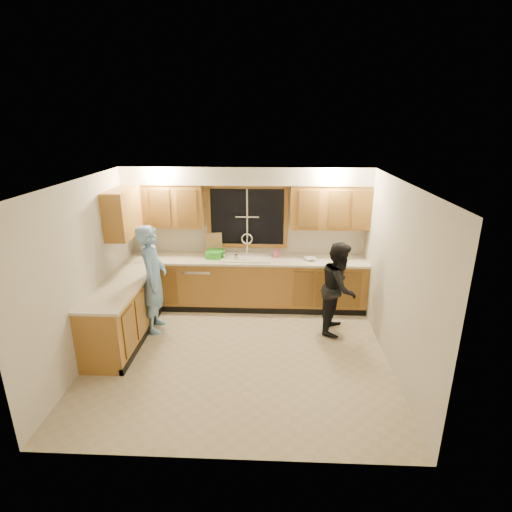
{
  "coord_description": "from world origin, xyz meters",
  "views": [
    {
      "loc": [
        0.47,
        -5.01,
        3.22
      ],
      "look_at": [
        0.21,
        0.65,
        1.29
      ],
      "focal_mm": 28.0,
      "sensor_mm": 36.0,
      "label": 1
    }
  ],
  "objects": [
    {
      "name": "ceiling",
      "position": [
        0.0,
        0.0,
        2.5
      ],
      "size": [
        4.2,
        4.2,
        0.0
      ],
      "primitive_type": "plane",
      "rotation": [
        3.14,
        0.0,
        0.0
      ],
      "color": "white"
    },
    {
      "name": "dish_crate",
      "position": [
        -0.55,
        1.62,
        0.99
      ],
      "size": [
        0.32,
        0.31,
        0.13
      ],
      "primitive_type": "cube",
      "rotation": [
        0.0,
        0.0,
        -0.17
      ],
      "color": "green",
      "rests_on": "countertop_back"
    },
    {
      "name": "floor",
      "position": [
        0.0,
        0.0,
        0.0
      ],
      "size": [
        4.2,
        4.2,
        0.0
      ],
      "primitive_type": "plane",
      "color": "#BDAE91",
      "rests_on": "ground"
    },
    {
      "name": "base_cabinets_back",
      "position": [
        0.0,
        1.6,
        0.44
      ],
      "size": [
        4.2,
        0.6,
        0.88
      ],
      "primitive_type": "cube",
      "color": "#AB7431",
      "rests_on": "ground"
    },
    {
      "name": "woman",
      "position": [
        1.51,
        0.79,
        0.74
      ],
      "size": [
        0.74,
        0.84,
        1.47
      ],
      "primitive_type": "imported",
      "rotation": [
        0.0,
        0.0,
        1.28
      ],
      "color": "black",
      "rests_on": "floor"
    },
    {
      "name": "wall_right",
      "position": [
        2.1,
        0.0,
        1.25
      ],
      "size": [
        0.0,
        3.8,
        3.8
      ],
      "primitive_type": "plane",
      "rotation": [
        1.57,
        0.0,
        -1.57
      ],
      "color": "beige",
      "rests_on": "ground"
    },
    {
      "name": "base_cabinets_left",
      "position": [
        -1.8,
        0.35,
        0.44
      ],
      "size": [
        0.6,
        1.9,
        0.88
      ],
      "primitive_type": "cube",
      "color": "#AB7431",
      "rests_on": "ground"
    },
    {
      "name": "can_left",
      "position": [
        -0.37,
        1.52,
        0.98
      ],
      "size": [
        0.08,
        0.08,
        0.12
      ],
      "primitive_type": "cylinder",
      "rotation": [
        0.0,
        0.0,
        -0.41
      ],
      "color": "#BEAB92",
      "rests_on": "countertop_back"
    },
    {
      "name": "countertop_left",
      "position": [
        -1.79,
        0.35,
        0.9
      ],
      "size": [
        0.63,
        1.9,
        0.04
      ],
      "primitive_type": "cube",
      "color": "beige",
      "rests_on": "base_cabinets_left"
    },
    {
      "name": "man",
      "position": [
        -1.4,
        0.7,
        0.87
      ],
      "size": [
        0.47,
        0.67,
        1.74
      ],
      "primitive_type": "imported",
      "rotation": [
        0.0,
        0.0,
        1.66
      ],
      "color": "#71A2D6",
      "rests_on": "floor"
    },
    {
      "name": "soffit",
      "position": [
        0.0,
        1.72,
        2.35
      ],
      "size": [
        4.2,
        0.35,
        0.3
      ],
      "primitive_type": "cube",
      "color": "white",
      "rests_on": "wall_back"
    },
    {
      "name": "wall_back",
      "position": [
        0.0,
        1.9,
        1.25
      ],
      "size": [
        4.2,
        0.0,
        4.2
      ],
      "primitive_type": "plane",
      "rotation": [
        1.57,
        0.0,
        0.0
      ],
      "color": "beige",
      "rests_on": "ground"
    },
    {
      "name": "sink",
      "position": [
        0.0,
        1.6,
        0.86
      ],
      "size": [
        0.86,
        0.52,
        0.57
      ],
      "color": "white",
      "rests_on": "countertop_back"
    },
    {
      "name": "upper_cabinets_left",
      "position": [
        -1.43,
        1.73,
        1.83
      ],
      "size": [
        1.35,
        0.33,
        0.75
      ],
      "primitive_type": "cube",
      "color": "#AB7431",
      "rests_on": "wall_back"
    },
    {
      "name": "upper_cabinets_right",
      "position": [
        1.43,
        1.73,
        1.83
      ],
      "size": [
        1.35,
        0.33,
        0.75
      ],
      "primitive_type": "cube",
      "color": "#AB7431",
      "rests_on": "wall_back"
    },
    {
      "name": "dishwasher",
      "position": [
        -0.85,
        1.59,
        0.41
      ],
      "size": [
        0.6,
        0.56,
        0.82
      ],
      "primitive_type": "cube",
      "color": "silver",
      "rests_on": "floor"
    },
    {
      "name": "wall_left",
      "position": [
        -2.1,
        0.0,
        1.25
      ],
      "size": [
        0.0,
        3.8,
        3.8
      ],
      "primitive_type": "plane",
      "rotation": [
        1.57,
        0.0,
        1.57
      ],
      "color": "beige",
      "rests_on": "ground"
    },
    {
      "name": "knife_block",
      "position": [
        -1.77,
        1.73,
        1.02
      ],
      "size": [
        0.14,
        0.14,
        0.19
      ],
      "primitive_type": "cube",
      "rotation": [
        0.0,
        0.0,
        0.71
      ],
      "color": "brown",
      "rests_on": "countertop_back"
    },
    {
      "name": "window_frame",
      "position": [
        0.0,
        1.89,
        1.6
      ],
      "size": [
        1.44,
        0.03,
        1.14
      ],
      "color": "black",
      "rests_on": "wall_back"
    },
    {
      "name": "can_right",
      "position": [
        -0.17,
        1.47,
        0.97
      ],
      "size": [
        0.07,
        0.07,
        0.11
      ],
      "primitive_type": "cylinder",
      "rotation": [
        0.0,
        0.0,
        0.27
      ],
      "color": "#BEAB92",
      "rests_on": "countertop_back"
    },
    {
      "name": "stove",
      "position": [
        -1.8,
        -0.22,
        0.45
      ],
      "size": [
        0.58,
        0.75,
        0.9
      ],
      "primitive_type": "cube",
      "color": "silver",
      "rests_on": "floor"
    },
    {
      "name": "countertop_back",
      "position": [
        0.0,
        1.58,
        0.9
      ],
      "size": [
        4.2,
        0.63,
        0.04
      ],
      "primitive_type": "cube",
      "color": "beige",
      "rests_on": "base_cabinets_back"
    },
    {
      "name": "bowl",
      "position": [
        1.11,
        1.55,
        0.94
      ],
      "size": [
        0.24,
        0.24,
        0.05
      ],
      "primitive_type": "imported",
      "rotation": [
        0.0,
        0.0,
        0.27
      ],
      "color": "silver",
      "rests_on": "countertop_back"
    },
    {
      "name": "cutting_board",
      "position": [
        -0.6,
        1.82,
        1.12
      ],
      "size": [
        0.31,
        0.15,
        0.39
      ],
      "primitive_type": "cube",
      "rotation": [
        -0.21,
        0.0,
        0.17
      ],
      "color": "tan",
      "rests_on": "countertop_back"
    },
    {
      "name": "upper_cabinets_return",
      "position": [
        -1.94,
        1.12,
        1.83
      ],
      "size": [
        0.33,
        0.9,
        0.75
      ],
      "primitive_type": "cube",
      "color": "#AB7431",
      "rests_on": "wall_left"
    },
    {
      "name": "soap_bottle",
      "position": [
        0.53,
        1.7,
        1.01
      ],
      "size": [
        0.1,
        0.1,
        0.17
      ],
      "primitive_type": "imported",
      "rotation": [
        0.0,
        0.0,
        -0.32
      ],
      "color": "pink",
      "rests_on": "countertop_back"
    }
  ]
}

